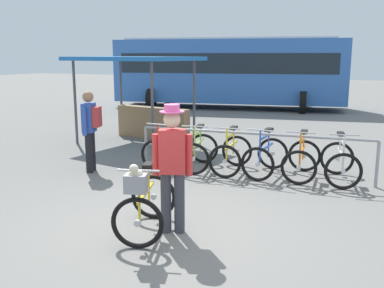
{
  "coord_description": "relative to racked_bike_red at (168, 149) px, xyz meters",
  "views": [
    {
      "loc": [
        2.61,
        -5.01,
        2.34
      ],
      "look_at": [
        -0.12,
        0.98,
        1.0
      ],
      "focal_mm": 41.01,
      "sensor_mm": 36.0,
      "label": 1
    }
  ],
  "objects": [
    {
      "name": "racked_bike_yellow",
      "position": [
        1.4,
        0.12,
        0.0
      ],
      "size": [
        0.76,
        1.15,
        0.97
      ],
      "color": "black",
      "rests_on": "ground"
    },
    {
      "name": "racked_bike_red",
      "position": [
        0.0,
        0.0,
        0.0
      ],
      "size": [
        0.71,
        1.14,
        0.97
      ],
      "color": "black",
      "rests_on": "ground"
    },
    {
      "name": "ground_plane",
      "position": [
        1.66,
        -3.09,
        -0.37
      ],
      "size": [
        80.0,
        80.0,
        0.0
      ],
      "primitive_type": "plane",
      "color": "slate"
    },
    {
      "name": "racked_bike_orange",
      "position": [
        2.79,
        0.24,
        -0.0
      ],
      "size": [
        0.75,
        1.17,
        0.98
      ],
      "color": "black",
      "rests_on": "ground"
    },
    {
      "name": "featured_bicycle",
      "position": [
        1.45,
        -3.42,
        0.12
      ],
      "size": [
        0.96,
        1.26,
        1.09
      ],
      "color": "black",
      "rests_on": "ground"
    },
    {
      "name": "pedestrian_with_backpack",
      "position": [
        -1.2,
        -1.04,
        0.57
      ],
      "size": [
        0.41,
        0.51,
        1.64
      ],
      "color": "black",
      "rests_on": "ground"
    },
    {
      "name": "racked_bike_white",
      "position": [
        3.49,
        0.3,
        -0.0
      ],
      "size": [
        0.88,
        1.22,
        0.97
      ],
      "color": "black",
      "rests_on": "ground"
    },
    {
      "name": "person_with_featured_bike",
      "position": [
        1.73,
        -3.15,
        0.58
      ],
      "size": [
        0.5,
        0.32,
        1.72
      ],
      "color": "#383842",
      "rests_on": "ground"
    },
    {
      "name": "bus_distant",
      "position": [
        -2.44,
        10.59,
        1.37
      ],
      "size": [
        10.29,
        4.62,
        3.08
      ],
      "color": "#3366B7",
      "rests_on": "ground"
    },
    {
      "name": "racked_bike_blue",
      "position": [
        2.09,
        0.18,
        -0.0
      ],
      "size": [
        0.69,
        1.11,
        0.97
      ],
      "color": "black",
      "rests_on": "ground"
    },
    {
      "name": "market_stall",
      "position": [
        -1.9,
        2.21,
        1.03
      ],
      "size": [
        3.41,
        2.74,
        2.3
      ],
      "color": "#4C4C51",
      "rests_on": "ground"
    },
    {
      "name": "racked_bike_lime",
      "position": [
        0.7,
        0.06,
        -0.0
      ],
      "size": [
        0.87,
        1.23,
        0.98
      ],
      "color": "black",
      "rests_on": "ground"
    },
    {
      "name": "bike_rack_rail",
      "position": [
        1.86,
        -0.02,
        0.33
      ],
      "size": [
        4.59,
        0.45,
        0.88
      ],
      "color": "#99999E",
      "rests_on": "ground"
    }
  ]
}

